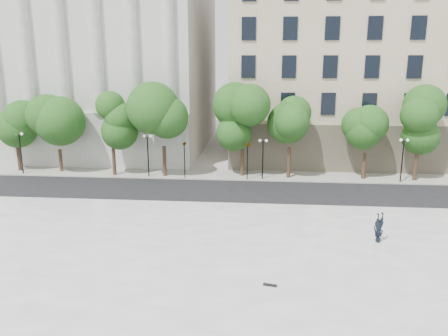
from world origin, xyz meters
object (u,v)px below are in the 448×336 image
at_px(person_lying, 378,238).
at_px(skateboard, 270,285).
at_px(traffic_light_east, 248,142).
at_px(traffic_light_west, 184,142).

relative_size(person_lying, skateboard, 2.70).
relative_size(traffic_light_east, skateboard, 6.09).
bearing_deg(skateboard, traffic_light_east, 106.74).
bearing_deg(person_lying, traffic_light_west, 111.64).
bearing_deg(traffic_light_west, person_lying, -45.91).
bearing_deg(skateboard, person_lying, 53.30).
relative_size(traffic_light_east, person_lying, 2.26).
xyz_separation_m(person_lying, skateboard, (-6.71, -5.95, -0.22)).
height_order(person_lying, skateboard, person_lying).
xyz_separation_m(traffic_light_west, traffic_light_east, (6.10, 0.00, 0.07)).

